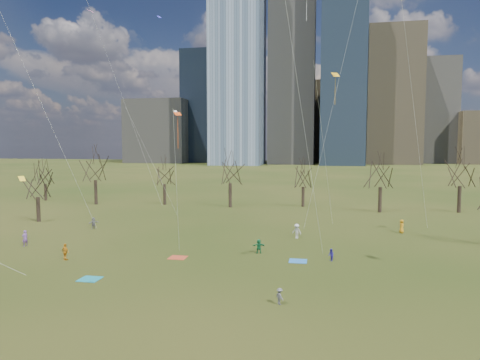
% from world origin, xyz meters
% --- Properties ---
extents(ground, '(500.00, 500.00, 0.00)m').
position_xyz_m(ground, '(0.00, 0.00, 0.00)').
color(ground, black).
rests_on(ground, ground).
extents(downtown_skyline, '(212.50, 78.00, 118.00)m').
position_xyz_m(downtown_skyline, '(-2.43, 210.64, 39.01)').
color(downtown_skyline, slate).
rests_on(downtown_skyline, ground).
extents(bare_tree_row, '(113.04, 29.80, 9.50)m').
position_xyz_m(bare_tree_row, '(-0.09, 37.22, 6.12)').
color(bare_tree_row, black).
rests_on(bare_tree_row, ground).
extents(blanket_teal, '(1.60, 1.50, 0.03)m').
position_xyz_m(blanket_teal, '(-9.75, 0.24, 0.01)').
color(blanket_teal, teal).
rests_on(blanket_teal, ground).
extents(blanket_navy, '(1.60, 1.50, 0.03)m').
position_xyz_m(blanket_navy, '(6.01, 8.53, 0.01)').
color(blanket_navy, '#2769B8').
rests_on(blanket_navy, ground).
extents(blanket_crimson, '(1.60, 1.50, 0.03)m').
position_xyz_m(blanket_crimson, '(-5.08, 7.62, 0.01)').
color(blanket_crimson, '#B13E23').
rests_on(blanket_crimson, ground).
extents(person_3, '(0.78, 0.81, 1.11)m').
position_xyz_m(person_3, '(5.38, -2.28, 0.55)').
color(person_3, '#5A5A5E').
rests_on(person_3, ground).
extents(person_4, '(0.97, 0.63, 1.53)m').
position_xyz_m(person_4, '(-14.88, 4.90, 0.76)').
color(person_4, orange).
rests_on(person_4, ground).
extents(person_5, '(1.35, 0.75, 1.39)m').
position_xyz_m(person_5, '(2.11, 10.69, 0.69)').
color(person_5, '#17693B').
rests_on(person_5, ground).
extents(person_7, '(0.59, 0.71, 1.68)m').
position_xyz_m(person_7, '(-22.13, 8.97, 0.84)').
color(person_7, '#774D9B').
rests_on(person_7, ground).
extents(person_8, '(0.60, 0.67, 1.13)m').
position_xyz_m(person_8, '(8.94, 9.08, 0.57)').
color(person_8, '#2B249D').
rests_on(person_8, ground).
extents(person_9, '(1.22, 1.00, 1.64)m').
position_xyz_m(person_9, '(5.35, 18.03, 0.82)').
color(person_9, silver).
rests_on(person_9, ground).
extents(person_11, '(1.15, 1.32, 1.44)m').
position_xyz_m(person_11, '(-19.95, 18.76, 0.72)').
color(person_11, slate).
rests_on(person_11, ground).
extents(person_12, '(0.61, 0.85, 1.63)m').
position_xyz_m(person_12, '(17.48, 23.24, 0.81)').
color(person_12, orange).
rests_on(person_12, ground).
extents(kites_airborne, '(48.04, 42.34, 32.24)m').
position_xyz_m(kites_airborne, '(1.49, 11.11, 13.62)').
color(kites_airborne, '#DB4712').
rests_on(kites_airborne, ground).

